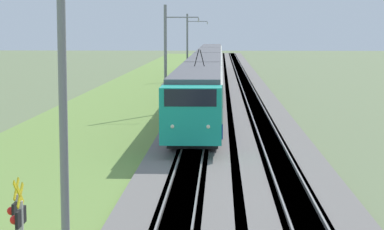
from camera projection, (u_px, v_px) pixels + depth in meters
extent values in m
cube|color=slate|center=(205.00, 100.00, 64.11)|extent=(240.00, 4.40, 0.30)
cube|color=slate|center=(252.00, 100.00, 63.96)|extent=(240.00, 4.40, 0.30)
cube|color=#4C4238|center=(205.00, 100.00, 64.11)|extent=(240.00, 1.57, 0.30)
cube|color=gray|center=(199.00, 98.00, 64.11)|extent=(240.00, 0.07, 0.15)
cube|color=gray|center=(211.00, 98.00, 64.07)|extent=(240.00, 0.07, 0.15)
cube|color=#4C4238|center=(252.00, 100.00, 63.96)|extent=(240.00, 1.57, 0.30)
cube|color=gray|center=(245.00, 98.00, 63.95)|extent=(240.00, 0.07, 0.15)
cube|color=gray|center=(258.00, 98.00, 63.91)|extent=(240.00, 0.07, 0.15)
cube|color=olive|center=(129.00, 101.00, 64.37)|extent=(240.00, 10.32, 0.12)
cube|color=#19A88E|center=(191.00, 115.00, 34.61)|extent=(2.05, 2.83, 2.62)
cube|color=black|center=(191.00, 96.00, 34.21)|extent=(1.48, 2.36, 0.78)
sphere|color=#F2EAC6|center=(172.00, 126.00, 33.73)|extent=(0.20, 0.20, 0.20)
sphere|color=#F2EAC6|center=(208.00, 127.00, 33.66)|extent=(0.20, 0.20, 0.20)
cube|color=navy|center=(198.00, 110.00, 45.01)|extent=(18.68, 2.94, 0.73)
cube|color=silver|center=(198.00, 89.00, 44.86)|extent=(18.68, 2.94, 1.88)
cube|color=black|center=(198.00, 86.00, 44.84)|extent=(17.18, 2.96, 0.79)
cube|color=#515156|center=(198.00, 71.00, 44.74)|extent=(18.68, 2.71, 0.25)
cube|color=black|center=(198.00, 121.00, 45.09)|extent=(17.74, 2.50, 0.55)
cylinder|color=black|center=(183.00, 136.00, 37.61)|extent=(0.86, 0.12, 0.86)
cylinder|color=black|center=(204.00, 136.00, 37.56)|extent=(0.86, 0.12, 0.86)
cube|color=navy|center=(205.00, 85.00, 65.17)|extent=(20.73, 2.94, 0.73)
cube|color=silver|center=(205.00, 70.00, 65.02)|extent=(20.73, 2.94, 1.88)
cube|color=black|center=(205.00, 68.00, 65.00)|extent=(19.07, 2.96, 0.79)
cube|color=#515156|center=(205.00, 58.00, 64.89)|extent=(20.73, 2.71, 0.25)
cube|color=black|center=(205.00, 92.00, 65.24)|extent=(19.69, 2.50, 0.55)
cube|color=navy|center=(209.00, 71.00, 86.34)|extent=(20.73, 2.94, 0.73)
cube|color=silver|center=(209.00, 60.00, 86.19)|extent=(20.73, 2.94, 1.88)
cube|color=black|center=(209.00, 59.00, 86.17)|extent=(19.07, 2.96, 0.79)
cube|color=#515156|center=(209.00, 51.00, 86.07)|extent=(20.73, 2.71, 0.25)
cube|color=black|center=(209.00, 77.00, 86.41)|extent=(19.69, 2.50, 0.55)
cube|color=navy|center=(211.00, 63.00, 107.51)|extent=(20.73, 2.94, 0.73)
cube|color=silver|center=(211.00, 54.00, 107.36)|extent=(20.73, 2.94, 1.88)
cube|color=black|center=(211.00, 53.00, 107.35)|extent=(19.07, 2.96, 0.79)
cube|color=#515156|center=(211.00, 46.00, 107.24)|extent=(20.73, 2.71, 0.25)
cube|color=black|center=(211.00, 67.00, 107.59)|extent=(19.69, 2.50, 0.55)
cylinder|color=black|center=(197.00, 58.00, 47.45)|extent=(0.06, 0.33, 1.08)
cylinder|color=black|center=(202.00, 58.00, 47.44)|extent=(0.06, 0.33, 1.08)
cube|color=black|center=(193.00, 154.00, 37.69)|extent=(0.10, 0.10, 0.00)
cube|color=black|center=(21.00, 217.00, 15.80)|extent=(0.70, 0.06, 0.36)
sphere|color=red|center=(15.00, 220.00, 15.58)|extent=(0.20, 0.20, 0.20)
sphere|color=red|center=(20.00, 215.00, 16.02)|extent=(0.20, 0.20, 0.20)
cube|color=yellow|center=(20.00, 195.00, 15.74)|extent=(0.49, 0.03, 0.49)
cube|color=yellow|center=(20.00, 195.00, 15.74)|extent=(0.49, 0.03, 0.49)
cube|color=black|center=(17.00, 209.00, 17.53)|extent=(0.70, 0.06, 0.36)
sphere|color=red|center=(11.00, 211.00, 17.31)|extent=(0.20, 0.20, 0.20)
sphere|color=red|center=(17.00, 206.00, 17.76)|extent=(0.20, 0.20, 0.20)
cube|color=yellow|center=(16.00, 189.00, 17.48)|extent=(0.49, 0.03, 0.49)
cube|color=yellow|center=(16.00, 189.00, 17.48)|extent=(0.49, 0.03, 0.49)
cylinder|color=slate|center=(63.00, 110.00, 19.05)|extent=(0.22, 0.22, 8.40)
cylinder|color=slate|center=(165.00, 60.00, 54.16)|extent=(0.22, 0.22, 7.98)
cylinder|color=slate|center=(182.00, 17.00, 53.76)|extent=(0.08, 2.40, 0.08)
cylinder|color=#B2ADA8|center=(199.00, 20.00, 53.73)|extent=(0.10, 0.10, 0.30)
cylinder|color=slate|center=(187.00, 48.00, 89.24)|extent=(0.22, 0.22, 8.02)
cylinder|color=slate|center=(197.00, 21.00, 88.84)|extent=(0.08, 2.40, 0.08)
cylinder|color=#B2ADA8|center=(207.00, 23.00, 88.82)|extent=(0.10, 0.10, 0.30)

